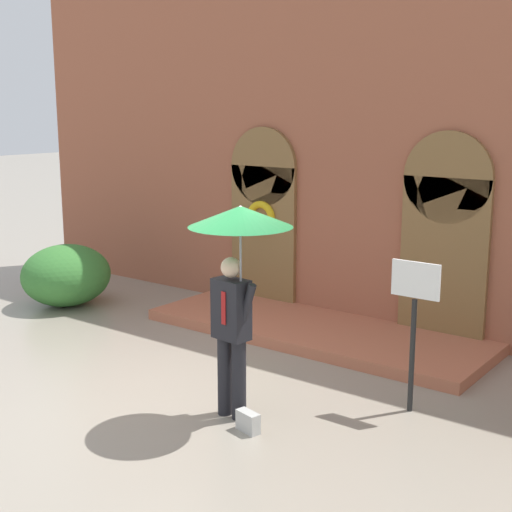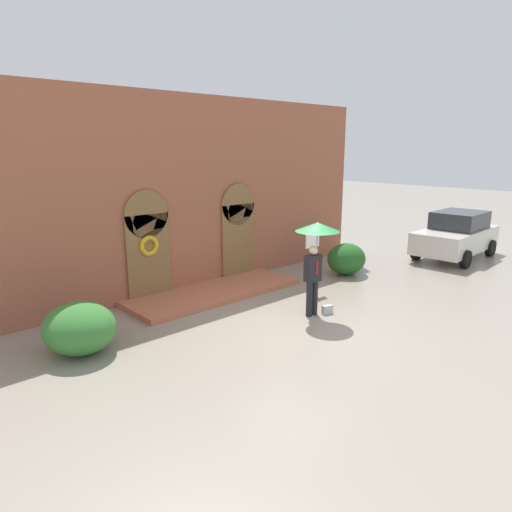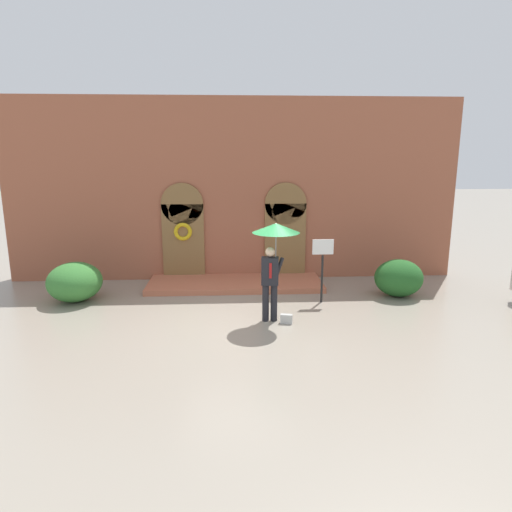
% 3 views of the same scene
% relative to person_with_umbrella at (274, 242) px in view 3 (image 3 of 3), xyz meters
% --- Properties ---
extents(ground_plane, '(80.00, 80.00, 0.00)m').
position_rel_person_with_umbrella_xyz_m(ground_plane, '(-0.89, -0.10, -1.91)').
color(ground_plane, gray).
extents(building_facade, '(14.00, 2.30, 5.60)m').
position_rel_person_with_umbrella_xyz_m(building_facade, '(-0.90, 4.05, 0.77)').
color(building_facade, '#9E563D').
rests_on(building_facade, ground).
extents(person_with_umbrella, '(1.10, 1.10, 2.36)m').
position_rel_person_with_umbrella_xyz_m(person_with_umbrella, '(0.00, 0.00, 0.00)').
color(person_with_umbrella, black).
rests_on(person_with_umbrella, ground).
extents(handbag, '(0.30, 0.18, 0.22)m').
position_rel_person_with_umbrella_xyz_m(handbag, '(0.28, -0.20, -1.80)').
color(handbag, '#B7B7B2').
rests_on(handbag, ground).
extents(sign_post, '(0.56, 0.06, 1.72)m').
position_rel_person_with_umbrella_xyz_m(sign_post, '(1.41, 1.32, -0.75)').
color(sign_post, black).
rests_on(sign_post, ground).
extents(shrub_left, '(1.44, 1.56, 1.06)m').
position_rel_person_with_umbrella_xyz_m(shrub_left, '(-5.25, 1.82, -1.38)').
color(shrub_left, '#387A33').
rests_on(shrub_left, ground).
extents(shrub_right, '(1.34, 1.20, 1.04)m').
position_rel_person_with_umbrella_xyz_m(shrub_right, '(3.67, 1.75, -1.39)').
color(shrub_right, '#235B23').
rests_on(shrub_right, ground).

